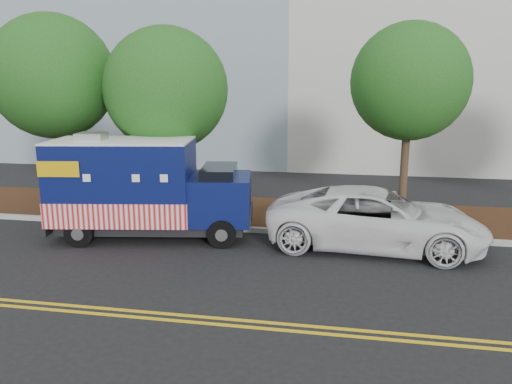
# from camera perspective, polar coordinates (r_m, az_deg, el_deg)

# --- Properties ---
(ground) EXTENTS (120.00, 120.00, 0.00)m
(ground) POSITION_cam_1_polar(r_m,az_deg,el_deg) (14.94, -9.74, -5.64)
(ground) COLOR black
(ground) RESTS_ON ground
(curb) EXTENTS (120.00, 0.18, 0.15)m
(curb) POSITION_cam_1_polar(r_m,az_deg,el_deg) (16.18, -8.06, -3.88)
(curb) COLOR #9E9E99
(curb) RESTS_ON ground
(mulch_strip) EXTENTS (120.00, 4.00, 0.15)m
(mulch_strip) POSITION_cam_1_polar(r_m,az_deg,el_deg) (18.10, -5.98, -2.04)
(mulch_strip) COLOR black
(mulch_strip) RESTS_ON ground
(centerline_near) EXTENTS (120.00, 0.10, 0.01)m
(centerline_near) POSITION_cam_1_polar(r_m,az_deg,el_deg) (11.16, -17.72, -12.49)
(centerline_near) COLOR gold
(centerline_near) RESTS_ON ground
(centerline_far) EXTENTS (120.00, 0.10, 0.01)m
(centerline_far) POSITION_cam_1_polar(r_m,az_deg,el_deg) (10.96, -18.34, -13.01)
(centerline_far) COLOR gold
(centerline_far) RESTS_ON ground
(tree_a) EXTENTS (4.24, 4.24, 6.89)m
(tree_a) POSITION_cam_1_polar(r_m,az_deg,el_deg) (18.88, -22.21, 12.08)
(tree_a) COLOR #38281C
(tree_a) RESTS_ON ground
(tree_b) EXTENTS (4.07, 4.07, 6.39)m
(tree_b) POSITION_cam_1_polar(r_m,az_deg,el_deg) (17.01, -10.22, 11.46)
(tree_b) COLOR #38281C
(tree_b) RESTS_ON ground
(tree_c) EXTENTS (3.73, 3.73, 6.47)m
(tree_c) POSITION_cam_1_polar(r_m,az_deg,el_deg) (16.89, 17.16, 11.92)
(tree_c) COLOR #38281C
(tree_c) RESTS_ON ground
(sign_post) EXTENTS (0.06, 0.06, 2.40)m
(sign_post) POSITION_cam_1_polar(r_m,az_deg,el_deg) (16.66, -11.30, 0.48)
(sign_post) COLOR #473828
(sign_post) RESTS_ON ground
(food_truck) EXTENTS (6.24, 3.12, 3.15)m
(food_truck) POSITION_cam_1_polar(r_m,az_deg,el_deg) (15.25, -12.94, 0.15)
(food_truck) COLOR black
(food_truck) RESTS_ON ground
(white_car) EXTENTS (6.23, 3.24, 1.68)m
(white_car) POSITION_cam_1_polar(r_m,az_deg,el_deg) (14.43, 13.58, -2.98)
(white_car) COLOR white
(white_car) RESTS_ON ground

